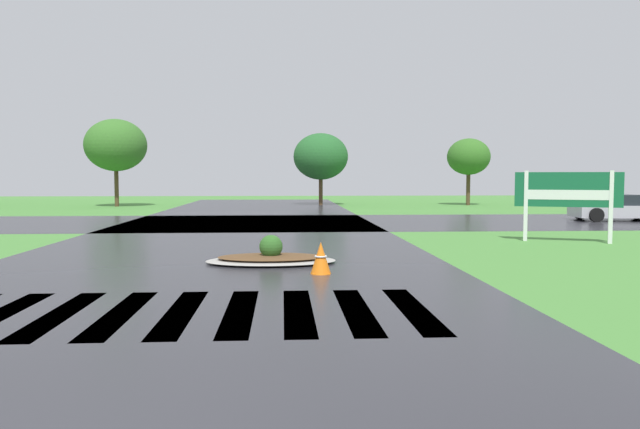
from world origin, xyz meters
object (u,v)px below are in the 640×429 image
estate_billboard (568,193)px  median_island (271,257)px  car_blue_compact (616,208)px  traffic_cone (321,258)px

estate_billboard → median_island: size_ratio=0.95×
median_island → car_blue_compact: size_ratio=0.75×
car_blue_compact → traffic_cone: bearing=-129.7°
estate_billboard → traffic_cone: estate_billboard is taller
estate_billboard → car_blue_compact: estate_billboard is taller
estate_billboard → traffic_cone: size_ratio=4.31×
estate_billboard → traffic_cone: 10.04m
estate_billboard → traffic_cone: bearing=58.0°
estate_billboard → median_island: estate_billboard is taller
median_island → traffic_cone: (1.09, -1.68, 0.20)m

